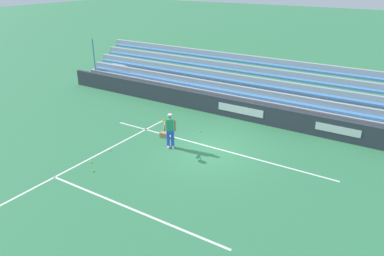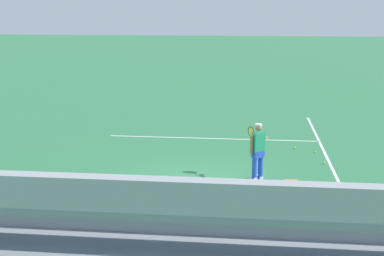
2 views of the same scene
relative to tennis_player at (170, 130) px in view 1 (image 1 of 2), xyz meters
The scene contains 13 objects.
ground_plane 2.01m from the tennis_player, 161.00° to the right, with size 160.00×160.00×0.00m, color #337A4C.
court_baseline_white 2.20m from the tennis_player, 147.42° to the right, with size 12.00×0.10×0.01m, color white.
court_sideline_white 4.28m from the tennis_player, 54.76° to the left, with size 0.10×12.00×0.01m, color white.
court_service_line_white 5.28m from the tennis_player, 109.05° to the left, with size 8.22×0.10×0.01m, color white.
back_wall_sponsor_board 5.52m from the tennis_player, 108.02° to the right, with size 27.74×0.25×1.10m.
bleacher_stand 7.66m from the tennis_player, 102.81° to the right, with size 26.35×3.20×3.40m.
tennis_player is the anchor object (origin of this frame).
ball_box_cardboard 1.48m from the tennis_player, 40.23° to the right, with size 0.40×0.30×0.26m, color #A87F51.
tennis_ball_by_box 2.57m from the tennis_player, 95.05° to the right, with size 0.07×0.07×0.07m, color #CCE533.
tennis_ball_far_right 3.91m from the tennis_player, 57.07° to the left, with size 0.07×0.07×0.07m, color #CCE533.
tennis_ball_midcourt 3.03m from the tennis_player, 40.11° to the left, with size 0.07×0.07×0.07m, color #CCE533.
tennis_ball_toward_net 4.06m from the tennis_player, 69.13° to the left, with size 0.07×0.07×0.07m, color #CCE533.
water_bottle 3.43m from the tennis_player, 47.66° to the right, with size 0.07×0.07×0.22m, color yellow.
Camera 1 is at (-7.99, 13.85, 7.94)m, focal length 35.00 mm.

